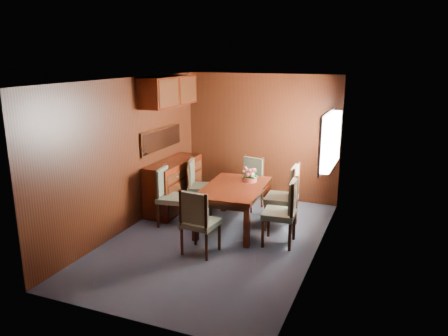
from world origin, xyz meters
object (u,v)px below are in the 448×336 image
at_px(chair_right_near, 285,209).
at_px(chair_head, 198,219).
at_px(sideboard, 174,185).
at_px(dining_table, 234,192).
at_px(flower_centerpiece, 249,174).
at_px(chair_left_near, 169,193).

relative_size(chair_right_near, chair_head, 1.05).
height_order(sideboard, chair_head, chair_head).
xyz_separation_m(dining_table, chair_head, (-0.11, -1.13, -0.06)).
bearing_deg(flower_centerpiece, chair_head, -99.25).
bearing_deg(chair_right_near, flower_centerpiece, 43.80).
relative_size(chair_left_near, chair_head, 1.01).
distance_m(chair_right_near, flower_centerpiece, 1.08).
xyz_separation_m(dining_table, flower_centerpiece, (0.14, 0.37, 0.23)).
bearing_deg(dining_table, chair_head, -99.38).
distance_m(sideboard, dining_table, 1.40).
distance_m(dining_table, chair_head, 1.14).
height_order(dining_table, flower_centerpiece, flower_centerpiece).
bearing_deg(chair_right_near, chair_head, 123.19).
distance_m(chair_left_near, chair_head, 1.28).
bearing_deg(chair_head, sideboard, 133.03).
bearing_deg(chair_right_near, dining_table, 65.56).
distance_m(dining_table, chair_right_near, 0.98).
xyz_separation_m(sideboard, chair_head, (1.22, -1.56, 0.08)).
height_order(chair_right_near, flower_centerpiece, chair_right_near).
bearing_deg(chair_left_near, chair_right_near, 80.45).
xyz_separation_m(chair_left_near, flower_centerpiece, (1.18, 0.63, 0.28)).
bearing_deg(chair_left_near, sideboard, -165.61).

